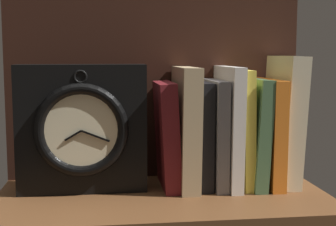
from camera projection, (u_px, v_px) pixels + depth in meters
The scene contains 12 objects.
ground_plane at pixel (163, 201), 86.69cm from camera, with size 58.34×29.20×2.50cm, color brown.
back_panel at pixel (155, 80), 98.00cm from camera, with size 58.34×1.20×39.02cm, color black.
book_maroon_dawkins at pixel (167, 135), 90.82cm from camera, with size 3.03×13.53×19.57cm, color maroon.
book_tan_shortstories at pixel (186, 127), 91.10cm from camera, with size 3.41×15.56×22.34cm, color tan.
book_black_skeptic at pixel (202, 134), 91.67cm from camera, with size 2.17×12.78×19.59cm, color black.
book_gray_chess at pixel (215, 133), 91.97cm from camera, with size 2.21×14.60×19.92cm, color gray.
book_white_catcher at pixel (228, 126), 92.14cm from camera, with size 2.24×16.10×22.43cm, color silver.
book_yellow_seinlanguage at pixel (240, 127), 92.48cm from camera, with size 1.90×14.17×21.85cm, color gold.
book_green_romantic at pixel (253, 131), 92.90cm from camera, with size 2.40×15.77×20.19cm, color #476B44.
book_orange_pandolfini at pixel (267, 132), 93.26cm from camera, with size 2.55×16.04×20.05cm, color orange.
book_cream_twain at pixel (284, 120), 93.43cm from camera, with size 3.48×14.01×24.35cm, color beige.
framed_clock at pixel (82, 129), 87.33cm from camera, with size 22.92×7.60×22.92cm.
Camera 1 is at (-10.10, -83.60, 24.64)cm, focal length 52.28 mm.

